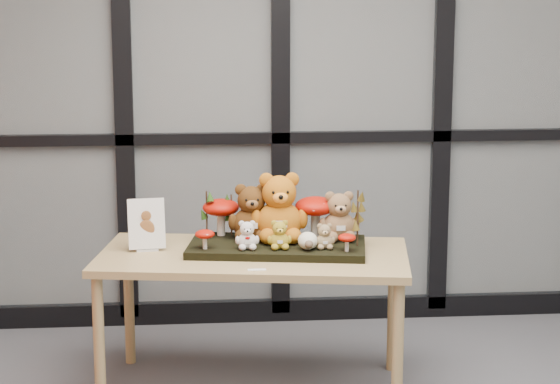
{
  "coord_description": "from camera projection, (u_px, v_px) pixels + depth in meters",
  "views": [
    {
      "loc": [
        -0.93,
        -3.03,
        1.85
      ],
      "look_at": [
        -0.54,
        1.42,
        0.95
      ],
      "focal_mm": 65.0,
      "sensor_mm": 36.0,
      "label": 1
    }
  ],
  "objects": [
    {
      "name": "room_shell",
      "position": [
        498.0,
        46.0,
        3.07
      ],
      "size": [
        5.0,
        5.0,
        5.0
      ],
      "color": "beige",
      "rests_on": "floor"
    },
    {
      "name": "glass_partition",
      "position": [
        362.0,
        70.0,
        5.54
      ],
      "size": [
        4.9,
        0.06,
        2.78
      ],
      "color": "#2D383F",
      "rests_on": "floor"
    },
    {
      "name": "display_table",
      "position": [
        253.0,
        268.0,
        4.66
      ],
      "size": [
        1.5,
        0.92,
        0.66
      ],
      "rotation": [
        0.0,
        0.0,
        -0.16
      ],
      "color": "tan",
      "rests_on": "floor"
    },
    {
      "name": "diorama_tray",
      "position": [
        277.0,
        247.0,
        4.68
      ],
      "size": [
        0.86,
        0.53,
        0.04
      ],
      "primitive_type": "cube",
      "rotation": [
        0.0,
        0.0,
        -0.16
      ],
      "color": "black",
      "rests_on": "display_table"
    },
    {
      "name": "bear_pooh_yellow",
      "position": [
        279.0,
        203.0,
        4.71
      ],
      "size": [
        0.3,
        0.28,
        0.35
      ],
      "primitive_type": null,
      "rotation": [
        0.0,
        0.0,
        -0.16
      ],
      "color": "#C06813",
      "rests_on": "diorama_tray"
    },
    {
      "name": "bear_brown_medium",
      "position": [
        251.0,
        209.0,
        4.74
      ],
      "size": [
        0.25,
        0.23,
        0.29
      ],
      "primitive_type": null,
      "rotation": [
        0.0,
        0.0,
        -0.16
      ],
      "color": "#4F2D0F",
      "rests_on": "diorama_tray"
    },
    {
      "name": "bear_tan_back",
      "position": [
        339.0,
        213.0,
        4.73
      ],
      "size": [
        0.22,
        0.2,
        0.25
      ],
      "primitive_type": null,
      "rotation": [
        0.0,
        0.0,
        -0.16
      ],
      "color": "olive",
      "rests_on": "diorama_tray"
    },
    {
      "name": "bear_small_yellow",
      "position": [
        279.0,
        233.0,
        4.57
      ],
      "size": [
        0.13,
        0.12,
        0.15
      ],
      "primitive_type": null,
      "rotation": [
        0.0,
        0.0,
        -0.16
      ],
      "color": "#B19423",
      "rests_on": "diorama_tray"
    },
    {
      "name": "bear_white_bow",
      "position": [
        247.0,
        233.0,
        4.57
      ],
      "size": [
        0.12,
        0.12,
        0.14
      ],
      "primitive_type": null,
      "rotation": [
        0.0,
        0.0,
        -0.16
      ],
      "color": "white",
      "rests_on": "diorama_tray"
    },
    {
      "name": "bear_beige_small",
      "position": [
        324.0,
        235.0,
        4.58
      ],
      "size": [
        0.11,
        0.1,
        0.13
      ],
      "primitive_type": null,
      "rotation": [
        0.0,
        0.0,
        -0.16
      ],
      "color": "#9C8358",
      "rests_on": "diorama_tray"
    },
    {
      "name": "plush_cream_hedgehog",
      "position": [
        308.0,
        240.0,
        4.56
      ],
      "size": [
        0.08,
        0.07,
        0.09
      ],
      "primitive_type": null,
      "rotation": [
        0.0,
        0.0,
        -0.16
      ],
      "color": "white",
      "rests_on": "diorama_tray"
    },
    {
      "name": "mushroom_back_left",
      "position": [
        221.0,
        215.0,
        4.82
      ],
      "size": [
        0.17,
        0.17,
        0.19
      ],
      "primitive_type": null,
      "color": "#A91105",
      "rests_on": "diorama_tray"
    },
    {
      "name": "mushroom_back_right",
      "position": [
        315.0,
        215.0,
        4.78
      ],
      "size": [
        0.19,
        0.19,
        0.21
      ],
      "primitive_type": null,
      "color": "#A91105",
      "rests_on": "diorama_tray"
    },
    {
      "name": "mushroom_front_left",
      "position": [
        205.0,
        238.0,
        4.57
      ],
      "size": [
        0.09,
        0.09,
        0.1
      ],
      "primitive_type": null,
      "color": "#A91105",
      "rests_on": "diorama_tray"
    },
    {
      "name": "mushroom_front_right",
      "position": [
        347.0,
        242.0,
        4.53
      ],
      "size": [
        0.08,
        0.08,
        0.09
      ],
      "primitive_type": null,
      "color": "#A91105",
      "rests_on": "diorama_tray"
    },
    {
      "name": "sprig_green_far_left",
      "position": [
        207.0,
        214.0,
        4.79
      ],
      "size": [
        0.05,
        0.05,
        0.22
      ],
      "primitive_type": null,
      "color": "#113D0D",
      "rests_on": "diorama_tray"
    },
    {
      "name": "sprig_green_mid_left",
      "position": [
        231.0,
        215.0,
        4.82
      ],
      "size": [
        0.05,
        0.05,
        0.2
      ],
      "primitive_type": null,
      "color": "#113D0D",
      "rests_on": "diorama_tray"
    },
    {
      "name": "sprig_dry_far_right",
      "position": [
        358.0,
        215.0,
        4.72
      ],
      "size": [
        0.05,
        0.05,
        0.24
      ],
      "primitive_type": null,
      "color": "brown",
      "rests_on": "diorama_tray"
    },
    {
      "name": "sprig_dry_mid_right",
      "position": [
        358.0,
        224.0,
        4.62
      ],
      "size": [
        0.05,
        0.05,
        0.21
      ],
      "primitive_type": null,
      "color": "brown",
      "rests_on": "diorama_tray"
    },
    {
      "name": "sprig_green_centre",
      "position": [
        264.0,
        218.0,
        4.83
      ],
      "size": [
        0.05,
        0.05,
        0.17
      ],
      "primitive_type": null,
      "color": "#113D0D",
      "rests_on": "diorama_tray"
    },
    {
      "name": "sign_holder",
      "position": [
        147.0,
        228.0,
        4.67
      ],
      "size": [
        0.18,
        0.08,
        0.24
      ],
      "rotation": [
        0.0,
        0.0,
        0.13
      ],
      "color": "silver",
      "rests_on": "display_table"
    },
    {
      "name": "label_card",
      "position": [
        257.0,
        270.0,
        4.36
      ],
      "size": [
        0.08,
        0.03,
        0.0
      ],
      "primitive_type": "cube",
      "color": "white",
      "rests_on": "display_table"
    }
  ]
}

